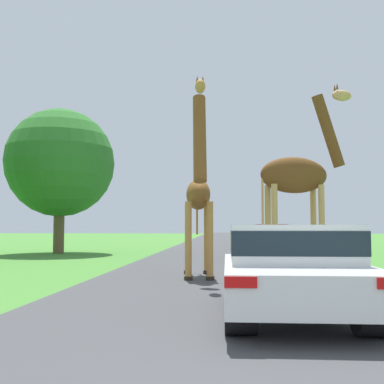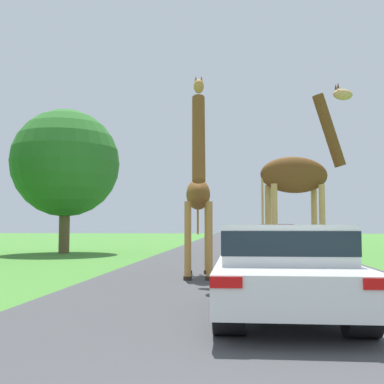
# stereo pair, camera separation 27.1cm
# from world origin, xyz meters

# --- Properties ---
(road) EXTENTS (8.02, 120.00, 0.00)m
(road) POSITION_xyz_m (0.00, 30.00, 0.00)
(road) COLOR #424244
(road) RESTS_ON ground
(giraffe_near_road) EXTENTS (0.88, 3.04, 4.91)m
(giraffe_near_road) POSITION_xyz_m (-1.32, 10.73, 2.23)
(giraffe_near_road) COLOR #B77F3D
(giraffe_near_road) RESTS_ON ground
(giraffe_companion) EXTENTS (2.64, 1.09, 5.19)m
(giraffe_companion) POSITION_xyz_m (1.34, 11.03, 2.62)
(giraffe_companion) COLOR tan
(giraffe_companion) RESTS_ON ground
(car_lead_maroon) EXTENTS (1.97, 3.97, 1.36)m
(car_lead_maroon) POSITION_xyz_m (0.37, 5.51, 0.73)
(car_lead_maroon) COLOR silver
(car_lead_maroon) RESTS_ON ground
(car_queue_right) EXTENTS (1.75, 4.00, 1.34)m
(car_queue_right) POSITION_xyz_m (1.29, 17.61, 0.72)
(car_queue_right) COLOR black
(car_queue_right) RESTS_ON ground
(car_queue_left) EXTENTS (1.71, 4.37, 1.41)m
(car_queue_left) POSITION_xyz_m (1.69, 23.33, 0.76)
(car_queue_left) COLOR maroon
(car_queue_left) RESTS_ON ground
(tree_centre_back) EXTENTS (5.26, 5.26, 7.03)m
(tree_centre_back) POSITION_xyz_m (-8.69, 21.04, 4.39)
(tree_centre_back) COLOR brown
(tree_centre_back) RESTS_ON ground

